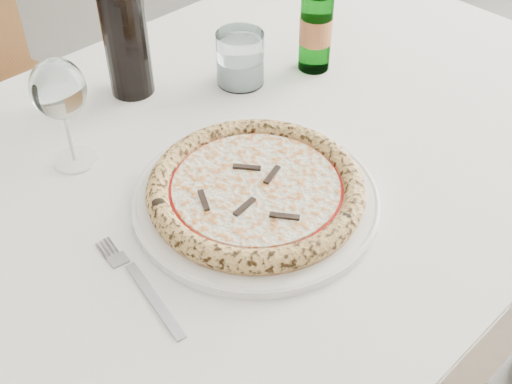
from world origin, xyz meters
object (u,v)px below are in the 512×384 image
Objects in this scene: wine_glass at (59,91)px; tumbler at (240,62)px; pizza at (256,189)px; wine_bottle at (123,22)px; dining_table at (216,208)px; plate at (256,198)px; beer_bottle at (316,23)px.

wine_glass reaches higher than tumbler.
pizza is 1.00× the size of wine_bottle.
pizza is at bearing -90.00° from dining_table.
tumbler is at bearing 55.01° from plate.
beer_bottle is at bearing -26.39° from wine_bottle.
wine_glass is 0.47m from beer_bottle.
plate is at bearing -90.00° from dining_table.
tumbler reaches higher than dining_table.
wine_glass is at bearing 135.74° from dining_table.
pizza is at bearing 147.99° from plate.
dining_table is at bearing -94.54° from wine_bottle.
plate is 1.58× the size of beer_bottle.
plate is 1.15× the size of pizza.
pizza is 0.32m from tumbler.
wine_glass is 1.87× the size of tumbler.
tumbler is at bearing 41.29° from dining_table.
dining_table is at bearing -138.71° from tumbler.
wine_bottle reaches higher than wine_glass.
tumbler is at bearing 2.11° from wine_glass.
pizza reaches higher than plate.
tumbler is at bearing 55.01° from pizza.
beer_bottle is (0.13, -0.05, 0.05)m from tumbler.
pizza is 0.37m from wine_bottle.
wine_bottle is (-0.29, 0.15, 0.04)m from beer_bottle.
dining_table is 16.66× the size of tumbler.
pizza is at bearing -146.07° from beer_bottle.
wine_glass reaches higher than pizza.
plate is 2.00× the size of wine_glass.
beer_bottle is at bearing 19.55° from dining_table.
beer_bottle is at bearing 33.93° from pizza.
wine_glass is at bearing 175.65° from beer_bottle.
beer_bottle reaches higher than pizza.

